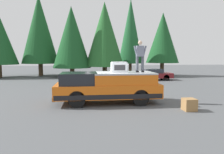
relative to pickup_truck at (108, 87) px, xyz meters
name	(u,v)px	position (x,y,z in m)	size (l,w,h in m)	color
ground_plane	(108,102)	(0.12, -0.02, -0.87)	(90.00, 90.00, 0.00)	#4C4F51
pickup_truck	(108,87)	(0.00, 0.00, 0.00)	(2.01, 5.54, 1.65)	orange
compressor_unit	(119,67)	(0.18, -0.63, 1.05)	(0.65, 0.84, 0.56)	silver
person_on_truck_bed	(140,55)	(-0.01, -1.75, 1.68)	(0.29, 0.72, 1.69)	#4C515B
parked_car_maroon	(152,75)	(10.10, -5.69, -0.29)	(1.64, 4.10, 1.16)	maroon
wooden_crate	(189,105)	(-2.04, -3.60, -0.59)	(0.56, 0.56, 0.56)	olive
conifer_far_left	(163,38)	(14.62, -8.39, 3.88)	(4.07, 4.07, 7.88)	#4C3826
conifer_left	(131,31)	(16.74, -4.74, 4.87)	(3.22, 3.22, 9.98)	#4C3826
conifer_center_left	(105,34)	(14.62, -1.10, 4.24)	(4.69, 4.69, 8.97)	#4C3826
conifer_center_right	(72,37)	(14.64, 2.84, 3.85)	(4.52, 4.52, 8.36)	#4C3826
conifer_right	(39,30)	(16.53, 6.92, 4.92)	(4.53, 4.53, 10.04)	#4C3826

